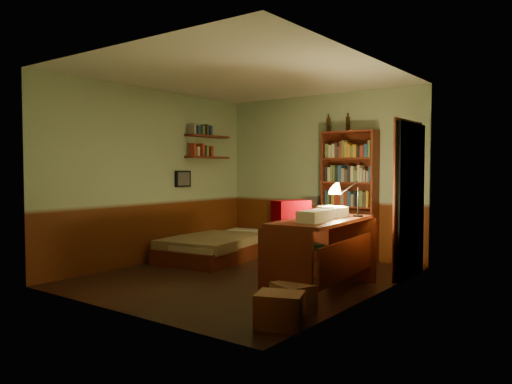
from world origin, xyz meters
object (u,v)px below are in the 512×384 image
Objects in this scene: mini_stereo at (314,200)px; office_chair at (300,247)px; desk at (322,256)px; bookshelf at (349,196)px; desk_lamp at (358,192)px; bed at (220,239)px; cardboard_box_a at (280,310)px; cardboard_box_b at (293,297)px; dresser at (304,231)px.

mini_stereo is 2.06m from office_chair.
desk is (1.27, -2.01, -0.48)m from mini_stereo.
desk is at bearing -1.49° from office_chair.
bookshelf reaches higher than desk.
mini_stereo is 0.44× the size of desk_lamp.
desk_lamp is at bearing 62.37° from desk.
bed is at bearing -152.31° from bookshelf.
cardboard_box_a is 1.06× the size of cardboard_box_b.
bed is 2.61m from desk.
bookshelf is at bearing 128.66° from desk_lamp.
bookshelf reaches higher than cardboard_box_b.
mini_stereo is 0.27× the size of office_chair.
desk is at bearing -29.37° from bed.
desk is 2.72× the size of desk_lamp.
desk is 3.82× the size of cardboard_box_a.
bed is at bearing -135.13° from mini_stereo.
dresser is 1.63× the size of desk_lamp.
desk is at bearing -33.41° from dresser.
desk reaches higher than cardboard_box_a.
dresser is 2.22m from desk_lamp.
bed is 4.97× the size of cardboard_box_a.
desk_lamp is (1.58, -1.39, 0.71)m from dresser.
desk is 1.70× the size of office_chair.
cardboard_box_a is at bearing -61.20° from mini_stereo.
bookshelf reaches higher than mini_stereo.
dresser is (1.03, 0.88, 0.11)m from bed.
bed is 3.53× the size of desk_lamp.
cardboard_box_a is at bearing -41.73° from dresser.
cardboard_box_a is 0.53m from cardboard_box_b.
desk_lamp reaches higher than office_chair.
bed is 2.79m from desk_lamp.
cardboard_box_b is at bearing 109.57° from cardboard_box_a.
dresser is at bearing 121.30° from desk.
bookshelf is at bearing 21.88° from bed.
desk_lamp is at bearing -20.86° from dresser.
dresser is 3.63m from cardboard_box_a.
office_chair is at bearing 150.14° from desk.
office_chair is 2.24× the size of cardboard_box_a.
desk is 1.39m from cardboard_box_a.
desk is (0.63, -1.97, -0.57)m from bookshelf.
bookshelf reaches higher than office_chair.
mini_stereo is 0.65m from bookshelf.
dresser is 2.29× the size of cardboard_box_a.
cardboard_box_a is (1.59, -3.33, -0.75)m from mini_stereo.
dresser is 0.47× the size of bookshelf.
desk_lamp is (2.61, -0.51, 0.83)m from bed.
bed reaches higher than cardboard_box_a.
desk is (2.40, -1.01, 0.12)m from bed.
dresser is at bearing 147.67° from desk_lamp.
desk_lamp reaches higher than cardboard_box_b.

